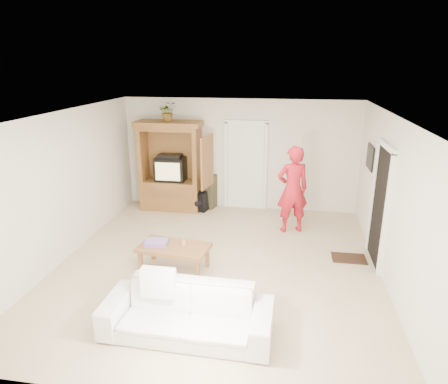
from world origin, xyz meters
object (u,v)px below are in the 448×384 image
object	(u,v)px
man	(292,190)
coffee_table	(174,249)
armoire	(172,172)
sofa	(187,312)

from	to	relation	value
man	coffee_table	xyz separation A→B (m)	(-1.95, -1.98, -0.53)
man	coffee_table	size ratio (longest dim) A/B	1.46
armoire	sofa	size ratio (longest dim) A/B	0.96
man	coffee_table	distance (m)	2.83
armoire	man	xyz separation A→B (m)	(2.83, -0.95, -0.00)
man	sofa	distance (m)	3.88
armoire	sofa	bearing A→B (deg)	-71.64
armoire	sofa	world-z (taller)	armoire
coffee_table	sofa	bearing A→B (deg)	-61.27
armoire	coffee_table	xyz separation A→B (m)	(0.87, -2.93, -0.53)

